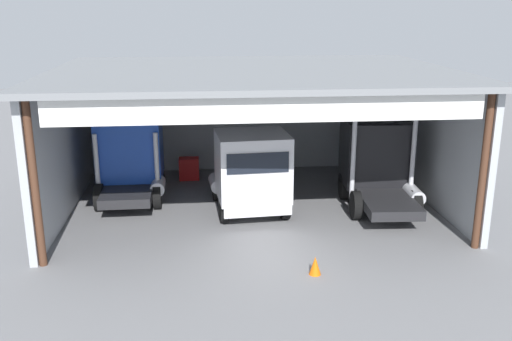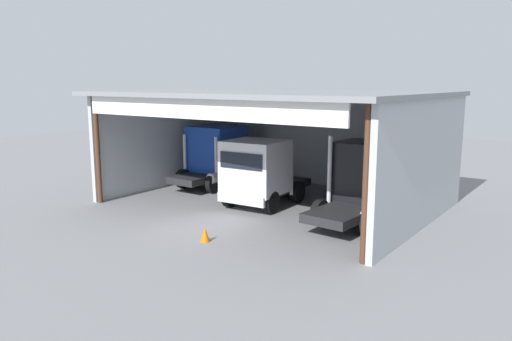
{
  "view_description": "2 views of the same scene",
  "coord_description": "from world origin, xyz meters",
  "px_view_note": "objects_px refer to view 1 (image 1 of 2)",
  "views": [
    {
      "loc": [
        -1.95,
        -16.46,
        7.7
      ],
      "look_at": [
        0.0,
        3.66,
        1.82
      ],
      "focal_mm": 40.08,
      "sensor_mm": 36.0,
      "label": 1
    },
    {
      "loc": [
        13.05,
        -14.11,
        5.81
      ],
      "look_at": [
        0.0,
        3.66,
        1.82
      ],
      "focal_mm": 34.24,
      "sensor_mm": 36.0,
      "label": 2
    }
  ],
  "objects_px": {
    "truck_white_left_bay": "(250,171)",
    "truck_black_center_right_bay": "(378,162)",
    "tool_cart": "(189,169)",
    "truck_blue_right_bay": "(131,155)",
    "traffic_cone": "(315,266)",
    "oil_drum": "(282,163)"
  },
  "relations": [
    {
      "from": "truck_blue_right_bay",
      "to": "truck_black_center_right_bay",
      "type": "distance_m",
      "value": 9.93
    },
    {
      "from": "truck_white_left_bay",
      "to": "oil_drum",
      "type": "xyz_separation_m",
      "value": [
        2.0,
        5.43,
        -1.24
      ]
    },
    {
      "from": "tool_cart",
      "to": "truck_black_center_right_bay",
      "type": "bearing_deg",
      "value": -29.24
    },
    {
      "from": "truck_black_center_right_bay",
      "to": "oil_drum",
      "type": "distance_m",
      "value": 5.99
    },
    {
      "from": "tool_cart",
      "to": "traffic_cone",
      "type": "height_order",
      "value": "tool_cart"
    },
    {
      "from": "oil_drum",
      "to": "tool_cart",
      "type": "distance_m",
      "value": 4.48
    },
    {
      "from": "truck_white_left_bay",
      "to": "truck_black_center_right_bay",
      "type": "bearing_deg",
      "value": -179.14
    },
    {
      "from": "oil_drum",
      "to": "traffic_cone",
      "type": "xyz_separation_m",
      "value": [
        -0.54,
        -10.85,
        -0.16
      ]
    },
    {
      "from": "truck_blue_right_bay",
      "to": "tool_cart",
      "type": "xyz_separation_m",
      "value": [
        2.29,
        2.39,
        -1.33
      ]
    },
    {
      "from": "truck_blue_right_bay",
      "to": "truck_white_left_bay",
      "type": "xyz_separation_m",
      "value": [
        4.69,
        -2.25,
        -0.15
      ]
    },
    {
      "from": "oil_drum",
      "to": "tool_cart",
      "type": "bearing_deg",
      "value": -169.82
    },
    {
      "from": "truck_black_center_right_bay",
      "to": "tool_cart",
      "type": "xyz_separation_m",
      "value": [
        -7.48,
        4.19,
        -1.25
      ]
    },
    {
      "from": "truck_blue_right_bay",
      "to": "traffic_cone",
      "type": "xyz_separation_m",
      "value": [
        6.15,
        -7.67,
        -1.55
      ]
    },
    {
      "from": "traffic_cone",
      "to": "truck_white_left_bay",
      "type": "bearing_deg",
      "value": 105.03
    },
    {
      "from": "truck_blue_right_bay",
      "to": "truck_black_center_right_bay",
      "type": "relative_size",
      "value": 0.93
    },
    {
      "from": "truck_blue_right_bay",
      "to": "oil_drum",
      "type": "relative_size",
      "value": 5.25
    },
    {
      "from": "truck_black_center_right_bay",
      "to": "traffic_cone",
      "type": "relative_size",
      "value": 8.86
    },
    {
      "from": "truck_white_left_bay",
      "to": "traffic_cone",
      "type": "height_order",
      "value": "truck_white_left_bay"
    },
    {
      "from": "truck_black_center_right_bay",
      "to": "truck_blue_right_bay",
      "type": "bearing_deg",
      "value": 172.7
    },
    {
      "from": "truck_blue_right_bay",
      "to": "tool_cart",
      "type": "bearing_deg",
      "value": 45.55
    },
    {
      "from": "truck_black_center_right_bay",
      "to": "tool_cart",
      "type": "height_order",
      "value": "truck_black_center_right_bay"
    },
    {
      "from": "truck_blue_right_bay",
      "to": "traffic_cone",
      "type": "height_order",
      "value": "truck_blue_right_bay"
    }
  ]
}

